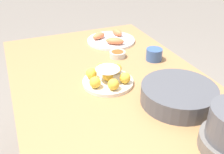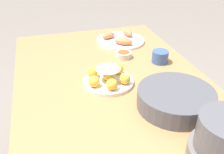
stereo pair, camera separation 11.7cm
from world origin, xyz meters
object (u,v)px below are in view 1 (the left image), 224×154
object	(u,v)px
cake_plate	(108,78)
seafood_platter	(111,39)
cup_far	(154,54)
dining_table	(116,103)
serving_bowl	(179,94)
sauce_bowl	(118,54)

from	to	relation	value
cake_plate	seafood_platter	size ratio (longest dim) A/B	0.79
cake_plate	seafood_platter	distance (m)	0.50
cup_far	dining_table	bearing A→B (deg)	-60.63
cake_plate	serving_bowl	size ratio (longest dim) A/B	0.76
sauce_bowl	seafood_platter	size ratio (longest dim) A/B	0.29
cake_plate	seafood_platter	xyz separation A→B (m)	(-0.46, 0.20, -0.01)
sauce_bowl	cake_plate	bearing A→B (deg)	-32.88
dining_table	seafood_platter	world-z (taller)	seafood_platter
cake_plate	cup_far	size ratio (longest dim) A/B	2.69
dining_table	cake_plate	distance (m)	0.13
serving_bowl	seafood_platter	distance (m)	0.70
cake_plate	serving_bowl	distance (m)	0.32
sauce_bowl	cup_far	bearing A→B (deg)	56.73
dining_table	serving_bowl	size ratio (longest dim) A/B	4.89
cake_plate	serving_bowl	xyz separation A→B (m)	(0.25, 0.21, 0.01)
seafood_platter	cup_far	xyz separation A→B (m)	(0.33, 0.11, 0.02)
cake_plate	sauce_bowl	xyz separation A→B (m)	(-0.24, 0.15, -0.01)
cake_plate	sauce_bowl	world-z (taller)	cake_plate
serving_bowl	cup_far	bearing A→B (deg)	163.60
sauce_bowl	cup_far	distance (m)	0.20
seafood_platter	cup_far	distance (m)	0.35
serving_bowl	cake_plate	bearing A→B (deg)	-139.95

